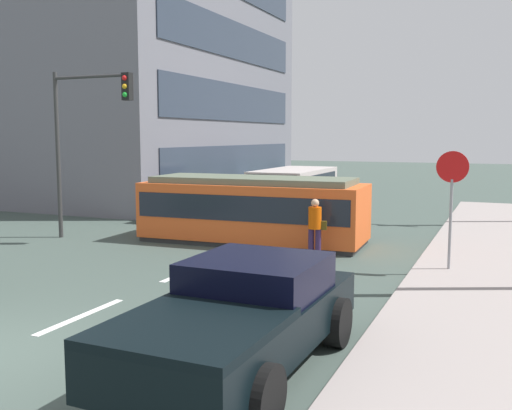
# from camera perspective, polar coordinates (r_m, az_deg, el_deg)

# --- Properties ---
(ground_plane) EXTENTS (120.00, 120.00, 0.00)m
(ground_plane) POSITION_cam_1_polar(r_m,az_deg,el_deg) (18.39, -0.44, -3.86)
(ground_plane) COLOR #3F4D46
(sidewalk_curb_right) EXTENTS (3.20, 36.00, 0.14)m
(sidewalk_curb_right) POSITION_cam_1_polar(r_m,az_deg,el_deg) (12.99, 20.65, -8.47)
(sidewalk_curb_right) COLOR gray
(sidewalk_curb_right) RESTS_ON ground
(lane_stripe_1) EXTENTS (0.16, 2.40, 0.01)m
(lane_stripe_1) POSITION_cam_1_polar(r_m,az_deg,el_deg) (11.71, -16.61, -10.31)
(lane_stripe_1) COLOR silver
(lane_stripe_1) RESTS_ON ground
(lane_stripe_2) EXTENTS (0.16, 2.40, 0.01)m
(lane_stripe_2) POSITION_cam_1_polar(r_m,az_deg,el_deg) (14.89, -6.67, -6.42)
(lane_stripe_2) COLOR silver
(lane_stripe_2) RESTS_ON ground
(lane_stripe_3) EXTENTS (0.16, 2.40, 0.01)m
(lane_stripe_3) POSITION_cam_1_polar(r_m,az_deg,el_deg) (24.33, 5.64, -1.27)
(lane_stripe_3) COLOR silver
(lane_stripe_3) RESTS_ON ground
(lane_stripe_4) EXTENTS (0.16, 2.40, 0.01)m
(lane_stripe_4) POSITION_cam_1_polar(r_m,az_deg,el_deg) (30.06, 9.10, 0.21)
(lane_stripe_4) COLOR silver
(lane_stripe_4) RESTS_ON ground
(corner_building) EXTENTS (15.61, 17.58, 12.80)m
(corner_building) POSITION_cam_1_polar(r_m,az_deg,el_deg) (35.49, -13.70, 11.43)
(corner_building) COLOR slate
(corner_building) RESTS_ON ground
(streetcar_tram) EXTENTS (7.16, 2.81, 2.09)m
(streetcar_tram) POSITION_cam_1_polar(r_m,az_deg,el_deg) (18.65, -0.29, -0.34)
(streetcar_tram) COLOR #E15823
(streetcar_tram) RESTS_ON ground
(city_bus) EXTENTS (2.57, 5.78, 1.86)m
(city_bus) POSITION_cam_1_polar(r_m,az_deg,el_deg) (27.11, 3.71, 1.83)
(city_bus) COLOR #BAADA9
(city_bus) RESTS_ON ground
(pedestrian_crossing) EXTENTS (0.51, 0.36, 1.67)m
(pedestrian_crossing) POSITION_cam_1_polar(r_m,az_deg,el_deg) (16.15, 5.76, -1.98)
(pedestrian_crossing) COLOR #311E43
(pedestrian_crossing) RESTS_ON ground
(pickup_truck_parked) EXTENTS (2.35, 5.04, 1.55)m
(pickup_truck_parked) POSITION_cam_1_polar(r_m,az_deg,el_deg) (8.63, -1.33, -10.69)
(pickup_truck_parked) COLOR black
(pickup_truck_parked) RESTS_ON ground
(parked_sedan_mid) EXTENTS (2.06, 4.24, 1.19)m
(parked_sedan_mid) POSITION_cam_1_polar(r_m,az_deg,el_deg) (24.39, -6.96, 0.20)
(parked_sedan_mid) COLOR #BAC7BD
(parked_sedan_mid) RESTS_ON ground
(parked_sedan_far) EXTENTS (2.06, 4.09, 1.19)m
(parked_sedan_far) POSITION_cam_1_polar(r_m,az_deg,el_deg) (30.38, -0.88, 1.53)
(parked_sedan_far) COLOR #B3B2CB
(parked_sedan_far) RESTS_ON ground
(parked_sedan_furthest) EXTENTS (2.17, 4.14, 1.19)m
(parked_sedan_furthest) POSITION_cam_1_polar(r_m,az_deg,el_deg) (36.33, 2.42, 2.38)
(parked_sedan_furthest) COLOR silver
(parked_sedan_furthest) RESTS_ON ground
(stop_sign) EXTENTS (0.76, 0.07, 2.88)m
(stop_sign) POSITION_cam_1_polar(r_m,az_deg,el_deg) (14.93, 18.48, 1.83)
(stop_sign) COLOR gray
(stop_sign) RESTS_ON sidewalk_curb_right
(traffic_light_mast) EXTENTS (3.02, 0.33, 5.43)m
(traffic_light_mast) POSITION_cam_1_polar(r_m,az_deg,el_deg) (19.74, -16.30, 7.68)
(traffic_light_mast) COLOR #333333
(traffic_light_mast) RESTS_ON ground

